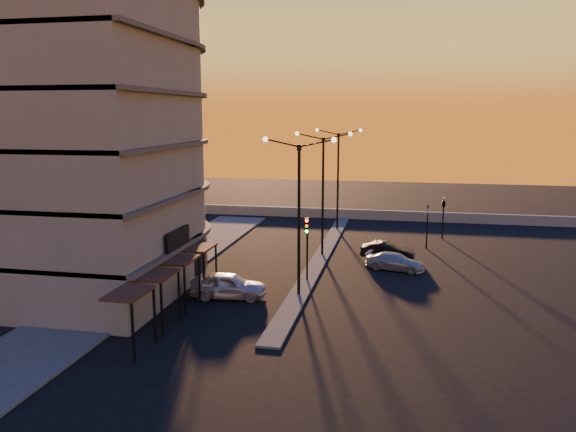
# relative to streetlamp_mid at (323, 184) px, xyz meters

# --- Properties ---
(ground) EXTENTS (120.00, 120.00, 0.00)m
(ground) POSITION_rel_streetlamp_mid_xyz_m (0.00, -10.00, -5.59)
(ground) COLOR black
(ground) RESTS_ON ground
(sidewalk_west) EXTENTS (5.00, 40.00, 0.12)m
(sidewalk_west) POSITION_rel_streetlamp_mid_xyz_m (-10.50, -6.00, -5.53)
(sidewalk_west) COLOR #454543
(sidewalk_west) RESTS_ON ground
(median) EXTENTS (1.20, 36.00, 0.12)m
(median) POSITION_rel_streetlamp_mid_xyz_m (0.00, 0.00, -5.53)
(median) COLOR #454543
(median) RESTS_ON ground
(parapet) EXTENTS (44.00, 0.50, 1.00)m
(parapet) POSITION_rel_streetlamp_mid_xyz_m (2.00, 16.00, -5.09)
(parapet) COLOR gray
(parapet) RESTS_ON ground
(building) EXTENTS (14.35, 17.08, 25.00)m
(building) POSITION_rel_streetlamp_mid_xyz_m (-14.00, -9.97, 6.32)
(building) COLOR slate
(building) RESTS_ON ground
(streetlamp_near) EXTENTS (4.32, 0.32, 9.51)m
(streetlamp_near) POSITION_rel_streetlamp_mid_xyz_m (0.00, -10.00, 0.00)
(streetlamp_near) COLOR black
(streetlamp_near) RESTS_ON ground
(streetlamp_mid) EXTENTS (4.32, 0.32, 9.51)m
(streetlamp_mid) POSITION_rel_streetlamp_mid_xyz_m (0.00, 0.00, 0.00)
(streetlamp_mid) COLOR black
(streetlamp_mid) RESTS_ON ground
(streetlamp_far) EXTENTS (4.32, 0.32, 9.51)m
(streetlamp_far) POSITION_rel_streetlamp_mid_xyz_m (0.00, 10.00, 0.00)
(streetlamp_far) COLOR black
(streetlamp_far) RESTS_ON ground
(traffic_light_main) EXTENTS (0.28, 0.44, 4.25)m
(traffic_light_main) POSITION_rel_streetlamp_mid_xyz_m (0.00, -7.13, -2.70)
(traffic_light_main) COLOR black
(traffic_light_main) RESTS_ON ground
(signal_east_a) EXTENTS (0.13, 0.16, 3.60)m
(signal_east_a) POSITION_rel_streetlamp_mid_xyz_m (8.00, 4.00, -3.66)
(signal_east_a) COLOR black
(signal_east_a) RESTS_ON ground
(signal_east_b) EXTENTS (0.42, 1.99, 3.60)m
(signal_east_b) POSITION_rel_streetlamp_mid_xyz_m (9.50, 8.00, -2.49)
(signal_east_b) COLOR black
(signal_east_b) RESTS_ON ground
(car_hatchback) EXTENTS (4.66, 2.22, 1.54)m
(car_hatchback) POSITION_rel_streetlamp_mid_xyz_m (-4.00, -11.26, -4.82)
(car_hatchback) COLOR #B8BBC1
(car_hatchback) RESTS_ON ground
(car_sedan) EXTENTS (4.11, 1.86, 1.31)m
(car_sedan) POSITION_rel_streetlamp_mid_xyz_m (5.00, -0.17, -4.94)
(car_sedan) COLOR black
(car_sedan) RESTS_ON ground
(car_wagon) EXTENTS (4.35, 2.50, 1.19)m
(car_wagon) POSITION_rel_streetlamp_mid_xyz_m (5.62, -3.05, -5.00)
(car_wagon) COLOR #AFB2B7
(car_wagon) RESTS_ON ground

